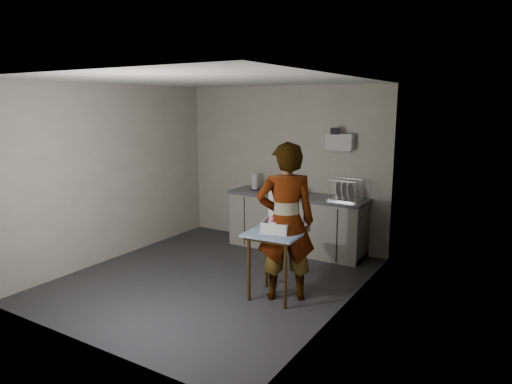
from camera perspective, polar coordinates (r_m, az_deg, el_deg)
The scene contains 15 objects.
ground at distance 6.26m, azimuth -5.44°, elevation -10.75°, with size 4.00×4.00×0.00m, color #2C2B31.
wall_back at distance 7.57m, azimuth 3.44°, elevation 3.27°, with size 3.60×0.02×2.60m, color #B4AF9D.
wall_right at distance 5.05m, azimuth 10.77°, elevation -0.79°, with size 0.02×4.00×2.60m, color #B4AF9D.
wall_left at distance 7.12m, azimuth -17.26°, elevation 2.30°, with size 0.02×4.00×2.60m, color #B4AF9D.
ceiling at distance 5.83m, azimuth -5.91°, elevation 13.69°, with size 3.60×4.00×0.01m, color white.
kitchen_counter at distance 7.31m, azimuth 5.07°, elevation -4.02°, with size 2.24×0.62×0.91m.
wall_shelf at distance 7.05m, azimuth 10.44°, elevation 6.19°, with size 0.42×0.18×0.37m.
side_table at distance 5.45m, azimuth 2.47°, elevation -6.03°, with size 0.68×0.68×0.83m.
standing_man at distance 5.38m, azimuth 3.73°, elevation -3.77°, with size 0.69×0.45×1.89m, color #B2A593.
soap_bottle at distance 7.14m, azimuth 4.01°, elevation 0.74°, with size 0.11×0.11×0.28m, color black.
soda_can at distance 7.15m, azimuth 5.43°, elevation 0.13°, with size 0.07×0.07×0.13m, color red.
dark_bottle at distance 7.33m, azimuth 2.74°, elevation 0.82°, with size 0.07×0.07×0.23m, color black.
paper_towel at distance 7.55m, azimuth -0.14°, elevation 1.25°, with size 0.15×0.15×0.27m.
dish_rack at distance 6.86m, azimuth 11.07°, elevation -0.43°, with size 0.45×0.34×0.32m.
bakery_box at distance 5.41m, azimuth 2.72°, elevation -3.86°, with size 0.39×0.40×0.46m.
Camera 1 is at (3.52, -4.64, 2.31)m, focal length 32.00 mm.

